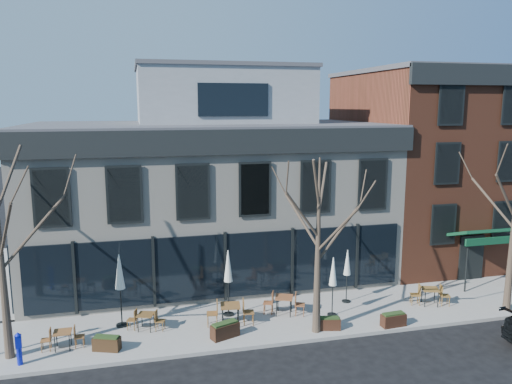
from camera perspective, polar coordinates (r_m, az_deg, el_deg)
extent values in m
plane|color=black|center=(23.76, -3.53, -12.75)|extent=(120.00, 120.00, 0.00)
cube|color=gray|center=(22.60, 5.88, -13.80)|extent=(33.50, 4.70, 0.15)
cube|color=beige|center=(27.35, -5.51, -0.98)|extent=(18.00, 10.00, 8.00)
cube|color=#47474C|center=(26.89, -5.66, 7.52)|extent=(18.30, 10.30, 0.30)
cube|color=black|center=(21.87, -3.68, 5.71)|extent=(18.30, 0.25, 1.10)
cube|color=black|center=(27.14, -25.15, 5.61)|extent=(0.25, 10.30, 1.10)
cube|color=black|center=(23.04, -3.55, -8.44)|extent=(17.20, 0.12, 3.00)
cube|color=black|center=(27.09, -24.55, -6.52)|extent=(0.12, 7.50, 3.00)
cube|color=gray|center=(28.02, -3.95, 10.81)|extent=(9.00, 6.50, 3.00)
cube|color=brown|center=(31.70, 18.39, 2.79)|extent=(8.00, 10.00, 11.00)
cube|color=#47474C|center=(31.55, 18.95, 12.84)|extent=(8.20, 10.20, 0.25)
cube|color=black|center=(27.35, 24.81, 12.07)|extent=(8.20, 0.25, 1.00)
cube|color=#0C3820|center=(27.45, 24.60, -4.16)|extent=(3.20, 1.66, 0.67)
cube|color=black|center=(28.47, 23.36, -7.02)|extent=(1.40, 0.10, 2.50)
cone|color=#382B21|center=(19.61, -27.17, -6.08)|extent=(0.34, 0.34, 7.92)
cylinder|color=#382B21|center=(19.43, -24.11, -4.25)|extent=(2.23, 0.50, 2.48)
cylinder|color=#382B21|center=(18.37, -26.71, -4.03)|extent=(1.03, 2.04, 2.28)
cone|color=#382B21|center=(19.75, 7.10, -6.26)|extent=(0.34, 0.34, 7.04)
cylinder|color=#382B21|center=(20.11, 9.49, -4.52)|extent=(2.00, 0.46, 2.21)
cylinder|color=#382B21|center=(20.16, 5.21, -3.19)|extent=(0.93, 1.84, 1.91)
cylinder|color=#382B21|center=(18.91, 5.36, -2.66)|extent=(1.61, 0.68, 1.97)
cylinder|color=#382B21|center=(18.91, 9.21, -4.41)|extent=(0.93, 1.83, 2.03)
cylinder|color=#382B21|center=(24.56, 25.39, -1.10)|extent=(0.98, 1.94, 2.03)
cylinder|color=#382B21|center=(23.33, 26.63, -0.51)|extent=(1.71, 0.71, 2.09)
cylinder|color=#0D18AE|center=(20.16, -25.41, -16.57)|extent=(0.18, 0.18, 0.65)
cube|color=#0D18AE|center=(19.93, -25.53, -15.14)|extent=(0.22, 0.19, 0.46)
cone|color=#0D18AE|center=(19.82, -25.59, -14.41)|extent=(0.24, 0.24, 0.11)
cube|color=brown|center=(20.58, -21.25, -14.68)|extent=(0.64, 0.64, 0.04)
cylinder|color=black|center=(20.52, -22.01, -15.83)|extent=(0.04, 0.04, 0.65)
cylinder|color=black|center=(20.45, -20.54, -15.82)|extent=(0.04, 0.04, 0.65)
cylinder|color=black|center=(20.98, -21.82, -15.24)|extent=(0.04, 0.04, 0.65)
cylinder|color=black|center=(20.91, -20.40, -15.23)|extent=(0.04, 0.04, 0.65)
cube|color=brown|center=(21.19, -12.49, -13.50)|extent=(0.80, 0.80, 0.04)
cylinder|color=black|center=(21.18, -13.34, -14.53)|extent=(0.04, 0.04, 0.65)
cylinder|color=black|center=(21.03, -11.99, -14.66)|extent=(0.04, 0.04, 0.65)
cylinder|color=black|center=(21.62, -12.90, -14.00)|extent=(0.04, 0.04, 0.65)
cylinder|color=black|center=(21.47, -11.59, -14.12)|extent=(0.04, 0.04, 0.65)
cube|color=brown|center=(21.11, -2.96, -12.82)|extent=(0.92, 0.92, 0.05)
cylinder|color=black|center=(20.97, -3.81, -14.26)|extent=(0.05, 0.05, 0.83)
cylinder|color=black|center=(21.00, -2.00, -14.21)|extent=(0.05, 0.05, 0.83)
cylinder|color=black|center=(21.56, -3.86, -13.56)|extent=(0.05, 0.05, 0.83)
cylinder|color=black|center=(21.58, -2.10, -13.52)|extent=(0.05, 0.05, 0.83)
cube|color=brown|center=(22.12, 3.23, -11.92)|extent=(0.97, 0.97, 0.04)
cylinder|color=black|center=(22.02, 2.36, -13.11)|extent=(0.04, 0.04, 0.76)
cylinder|color=black|center=(21.98, 3.94, -13.18)|extent=(0.04, 0.04, 0.76)
cylinder|color=black|center=(22.57, 2.52, -12.53)|extent=(0.04, 0.04, 0.76)
cylinder|color=black|center=(22.52, 4.06, -12.59)|extent=(0.04, 0.04, 0.76)
cube|color=brown|center=(24.39, 19.30, -10.43)|extent=(0.90, 0.90, 0.04)
cylinder|color=black|center=(24.20, 18.76, -11.53)|extent=(0.04, 0.04, 0.74)
cylinder|color=black|center=(24.34, 20.09, -11.47)|extent=(0.04, 0.04, 0.74)
cylinder|color=black|center=(24.71, 18.43, -11.05)|extent=(0.04, 0.04, 0.74)
cylinder|color=black|center=(24.86, 19.73, -11.00)|extent=(0.04, 0.04, 0.74)
cylinder|color=black|center=(22.02, -15.05, -14.46)|extent=(0.49, 0.49, 0.07)
cylinder|color=black|center=(21.56, -15.19, -11.57)|extent=(0.06, 0.06, 2.45)
cone|color=silver|center=(21.19, -15.33, -8.76)|extent=(0.40, 0.40, 1.45)
cylinder|color=black|center=(22.33, -3.15, -13.76)|extent=(0.47, 0.47, 0.06)
cylinder|color=black|center=(21.91, -3.18, -11.05)|extent=(0.05, 0.05, 2.33)
cone|color=beige|center=(21.55, -3.20, -8.42)|extent=(0.38, 0.38, 1.37)
cylinder|color=black|center=(22.50, 8.68, -13.69)|extent=(0.42, 0.42, 0.06)
cylinder|color=black|center=(22.12, 8.74, -11.27)|extent=(0.05, 0.05, 2.09)
cone|color=silver|center=(21.80, 8.81, -8.94)|extent=(0.34, 0.34, 1.23)
cylinder|color=black|center=(24.01, 10.26, -12.18)|extent=(0.40, 0.40, 0.05)
cylinder|color=black|center=(23.67, 10.33, -10.00)|extent=(0.05, 0.05, 2.00)
cone|color=silver|center=(23.38, 10.40, -7.91)|extent=(0.33, 0.33, 1.18)
cube|color=#321F10|center=(20.12, -16.69, -16.28)|extent=(1.08, 0.72, 0.50)
cube|color=#1E3314|center=(20.01, -16.73, -15.59)|extent=(0.95, 0.61, 0.08)
cube|color=black|center=(20.29, -3.56, -15.53)|extent=(1.21, 0.83, 0.56)
cube|color=#1E3314|center=(20.16, -3.57, -14.75)|extent=(1.07, 0.70, 0.09)
cube|color=#321A10|center=(21.14, 8.30, -14.68)|extent=(0.99, 0.57, 0.47)
cube|color=#1E3314|center=(21.04, 8.32, -14.06)|extent=(0.88, 0.48, 0.07)
cube|color=black|center=(21.94, 15.42, -13.94)|extent=(1.05, 0.49, 0.51)
cube|color=#1E3314|center=(21.83, 15.45, -13.27)|extent=(0.94, 0.40, 0.08)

